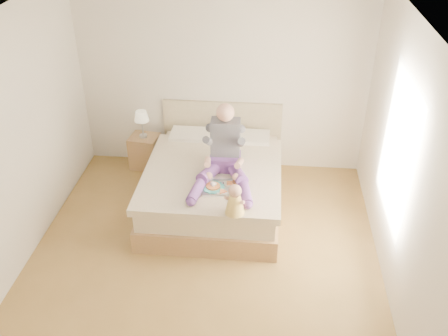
# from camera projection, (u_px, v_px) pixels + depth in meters

# --- Properties ---
(room) EXTENTS (4.02, 4.22, 2.71)m
(room) POSITION_uv_depth(u_px,v_px,m) (209.00, 141.00, 4.98)
(room) COLOR brown
(room) RESTS_ON ground
(bed) EXTENTS (1.70, 2.18, 1.00)m
(bed) POSITION_uv_depth(u_px,v_px,m) (215.00, 181.00, 6.53)
(bed) COLOR olive
(bed) RESTS_ON ground
(nightstand) EXTENTS (0.45, 0.41, 0.49)m
(nightstand) POSITION_uv_depth(u_px,v_px,m) (145.00, 151.00, 7.33)
(nightstand) COLOR olive
(nightstand) RESTS_ON ground
(lamp) EXTENTS (0.20, 0.20, 0.41)m
(lamp) POSITION_uv_depth(u_px,v_px,m) (142.00, 118.00, 7.02)
(lamp) COLOR silver
(lamp) RESTS_ON nightstand
(adult) EXTENTS (0.75, 1.06, 0.89)m
(adult) POSITION_uv_depth(u_px,v_px,m) (224.00, 155.00, 6.01)
(adult) COLOR #5E3482
(adult) RESTS_ON bed
(tray) EXTENTS (0.47, 0.39, 0.12)m
(tray) POSITION_uv_depth(u_px,v_px,m) (221.00, 186.00, 5.85)
(tray) COLOR silver
(tray) RESTS_ON bed
(baby) EXTENTS (0.26, 0.32, 0.36)m
(baby) POSITION_uv_depth(u_px,v_px,m) (235.00, 201.00, 5.39)
(baby) COLOR #E7BD49
(baby) RESTS_ON bed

